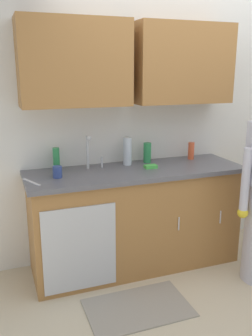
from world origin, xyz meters
TOP-DOWN VIEW (x-y plane):
  - ground_plane at (0.00, 0.00)m, footprint 9.00×9.00m
  - kitchen_wall_with_uppers at (-0.14, 0.99)m, footprint 4.80×0.44m
  - counter_cabinet at (-0.55, 0.70)m, footprint 1.90×0.62m
  - countertop at (-0.55, 0.70)m, footprint 1.96×0.66m
  - sink at (-0.91, 0.71)m, footprint 0.50×0.36m
  - floor_mat at (-0.78, 0.05)m, footprint 0.80×0.50m
  - bottle_soap at (0.10, 0.86)m, footprint 0.06×0.06m
  - bottle_cleaner_spray at (-1.22, 0.91)m, footprint 0.06×0.06m
  - bottle_dish_liquid at (-0.36, 0.89)m, footprint 0.07×0.07m
  - bottle_water_short at (-0.57, 0.87)m, footprint 0.08×0.08m
  - cup_by_sink at (-1.26, 0.67)m, footprint 0.08×0.08m
  - knife_on_counter at (-1.47, 0.61)m, footprint 0.12×0.23m
  - sponge at (-0.42, 0.68)m, footprint 0.11×0.07m

SIDE VIEW (x-z plane):
  - ground_plane at x=0.00m, z-range 0.00..0.00m
  - floor_mat at x=-0.78m, z-range 0.00..0.01m
  - counter_cabinet at x=-0.55m, z-range 0.00..0.90m
  - countertop at x=-0.55m, z-range 0.90..0.94m
  - sink at x=-0.91m, z-range 0.75..1.10m
  - knife_on_counter at x=-1.47m, z-range 0.94..0.95m
  - sponge at x=-0.42m, z-range 0.94..0.97m
  - cup_by_sink at x=-1.26m, z-range 0.94..1.04m
  - bottle_soap at x=0.10m, z-range 0.94..1.11m
  - bottle_dish_liquid at x=-0.36m, z-range 0.94..1.13m
  - bottle_cleaner_spray at x=-1.22m, z-range 0.94..1.14m
  - bottle_water_short at x=-0.57m, z-range 0.94..1.20m
  - kitchen_wall_with_uppers at x=-0.14m, z-range 0.13..2.83m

